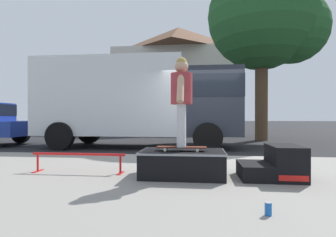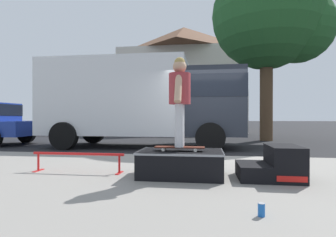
% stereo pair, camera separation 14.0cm
% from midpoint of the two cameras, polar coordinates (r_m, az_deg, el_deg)
% --- Properties ---
extents(ground_plane, '(140.00, 140.00, 0.00)m').
position_cam_midpoint_polar(ground_plane, '(7.32, 7.14, -8.04)').
color(ground_plane, black).
extents(sidewalk_slab, '(50.00, 5.00, 0.12)m').
position_cam_midpoint_polar(sidewalk_slab, '(4.36, 7.53, -12.99)').
color(sidewalk_slab, gray).
rests_on(sidewalk_slab, ground).
extents(skate_box, '(1.32, 0.85, 0.41)m').
position_cam_midpoint_polar(skate_box, '(4.39, 2.16, -9.19)').
color(skate_box, black).
rests_on(skate_box, sidewalk_slab).
extents(kicker_ramp, '(0.91, 0.77, 0.51)m').
position_cam_midpoint_polar(kicker_ramp, '(4.51, 20.70, -9.03)').
color(kicker_ramp, black).
rests_on(kicker_ramp, sidewalk_slab).
extents(grind_rail, '(1.63, 0.28, 0.33)m').
position_cam_midpoint_polar(grind_rail, '(4.93, -19.03, -7.72)').
color(grind_rail, red).
rests_on(grind_rail, sidewalk_slab).
extents(skateboard, '(0.78, 0.21, 0.07)m').
position_cam_midpoint_polar(skateboard, '(4.31, 1.90, -6.05)').
color(skateboard, '#4C1E14').
rests_on(skateboard, skate_box).
extents(skater_kid, '(0.34, 0.72, 1.40)m').
position_cam_midpoint_polar(skater_kid, '(4.30, 1.90, 5.11)').
color(skater_kid, silver).
rests_on(skater_kid, skateboard).
extents(soda_can, '(0.07, 0.07, 0.13)m').
position_cam_midpoint_polar(soda_can, '(2.88, 18.85, -17.46)').
color(soda_can, '#1959B2').
rests_on(soda_can, sidewalk_slab).
extents(box_truck, '(6.91, 2.63, 3.05)m').
position_cam_midpoint_polar(box_truck, '(9.70, -6.22, 4.07)').
color(box_truck, white).
rests_on(box_truck, ground).
extents(street_tree_main, '(5.32, 4.84, 8.07)m').
position_cam_midpoint_polar(street_tree_main, '(13.86, 19.89, 18.91)').
color(street_tree_main, brown).
rests_on(street_tree_main, ground).
extents(house_behind, '(9.54, 8.23, 8.40)m').
position_cam_midpoint_polar(house_behind, '(22.45, 2.00, 8.44)').
color(house_behind, beige).
rests_on(house_behind, ground).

